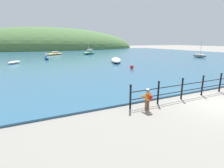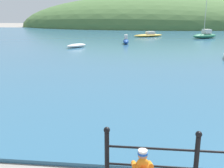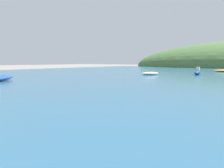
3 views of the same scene
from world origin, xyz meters
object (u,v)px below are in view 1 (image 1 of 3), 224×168
object	(u,v)px
boat_nearest_quay	(199,56)
boat_white_sailboat	(54,54)
boat_blue_hull	(116,60)
boat_far_left	(89,53)
child_in_coat	(148,97)
mooring_buoy	(132,67)
boat_twin_mast	(47,58)
boat_red_dinghy	(14,62)

from	to	relation	value
boat_nearest_quay	boat_white_sailboat	size ratio (longest dim) A/B	0.63
boat_blue_hull	boat_nearest_quay	bearing A→B (deg)	-0.89
boat_nearest_quay	boat_far_left	xyz separation A→B (m)	(-16.00, 17.04, 0.05)
child_in_coat	boat_white_sailboat	xyz separation A→B (m)	(1.00, 35.17, -0.26)
boat_nearest_quay	boat_blue_hull	size ratio (longest dim) A/B	0.57
child_in_coat	mooring_buoy	size ratio (longest dim) A/B	2.36
boat_blue_hull	mooring_buoy	xyz separation A→B (m)	(-1.31, -6.38, -0.09)
boat_nearest_quay	boat_far_left	world-z (taller)	boat_far_left
boat_nearest_quay	boat_twin_mast	size ratio (longest dim) A/B	1.38
boat_nearest_quay	boat_far_left	distance (m)	23.37
boat_nearest_quay	mooring_buoy	bearing A→B (deg)	-162.09
child_in_coat	boat_red_dinghy	bearing A→B (deg)	106.69
boat_white_sailboat	boat_far_left	bearing A→B (deg)	-12.70
boat_far_left	boat_red_dinghy	size ratio (longest dim) A/B	2.23
boat_nearest_quay	boat_red_dinghy	size ratio (longest dim) A/B	1.30
boat_red_dinghy	mooring_buoy	xyz separation A→B (m)	(12.07, -10.99, 0.03)
boat_blue_hull	boat_twin_mast	bearing A→B (deg)	135.73
child_in_coat	boat_far_left	xyz separation A→B (m)	(8.60, 33.46, -0.10)
child_in_coat	boat_white_sailboat	distance (m)	35.18
boat_white_sailboat	mooring_buoy	size ratio (longest dim) A/B	11.05
boat_red_dinghy	mooring_buoy	distance (m)	16.32
boat_nearest_quay	child_in_coat	bearing A→B (deg)	-146.28
boat_white_sailboat	boat_blue_hull	world-z (taller)	boat_white_sailboat
child_in_coat	boat_twin_mast	bearing A→B (deg)	93.94
boat_far_left	boat_red_dinghy	distance (m)	19.30
boat_red_dinghy	mooring_buoy	world-z (taller)	mooring_buoy
boat_white_sailboat	boat_red_dinghy	world-z (taller)	boat_white_sailboat
boat_far_left	boat_twin_mast	distance (m)	13.23
child_in_coat	boat_blue_hull	xyz separation A→B (m)	(7.00, 16.69, -0.20)
mooring_buoy	boat_nearest_quay	bearing A→B (deg)	17.91
child_in_coat	boat_blue_hull	size ratio (longest dim) A/B	0.19
boat_nearest_quay	boat_far_left	bearing A→B (deg)	133.20
boat_blue_hull	mooring_buoy	bearing A→B (deg)	-101.60
boat_twin_mast	child_in_coat	bearing A→B (deg)	-86.06
boat_white_sailboat	boat_far_left	xyz separation A→B (m)	(7.60, -1.71, 0.16)
boat_nearest_quay	mooring_buoy	xyz separation A→B (m)	(-18.91, -6.11, -0.14)
child_in_coat	boat_white_sailboat	world-z (taller)	child_in_coat
boat_white_sailboat	boat_twin_mast	world-z (taller)	boat_twin_mast
boat_white_sailboat	boat_twin_mast	size ratio (longest dim) A/B	2.19
boat_far_left	boat_twin_mast	size ratio (longest dim) A/B	2.37
boat_far_left	mooring_buoy	xyz separation A→B (m)	(-2.91, -23.15, -0.19)
boat_far_left	boat_twin_mast	xyz separation A→B (m)	(-10.34, -8.25, -0.09)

